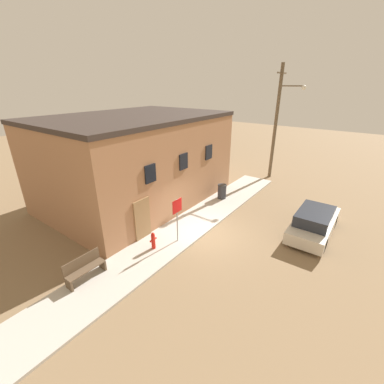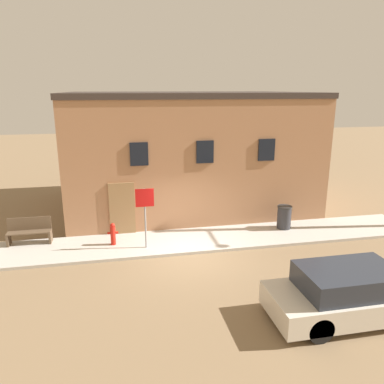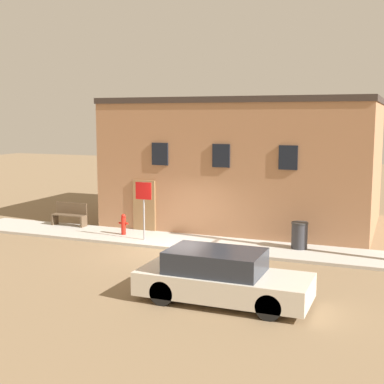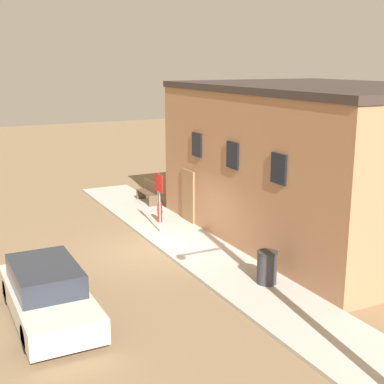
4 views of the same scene
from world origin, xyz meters
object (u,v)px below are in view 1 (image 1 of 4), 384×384
Objects in this scene: fire_hydrant at (153,240)px; trash_bin at (222,191)px; bench at (85,268)px; stop_sign at (177,213)px; utility_pole at (277,120)px; parked_car at (314,222)px.

fire_hydrant is 6.98m from trash_bin.
bench is 10.05m from trash_bin.
stop_sign is at bearing -16.86° from bench.
stop_sign is at bearing -23.62° from fire_hydrant.
utility_pole reaches higher than parked_car.
stop_sign is 0.26× the size of utility_pole.
utility_pole reaches higher than bench.
stop_sign is at bearing 179.19° from utility_pole.
fire_hydrant is 14.08m from utility_pole.
trash_bin is 0.21× the size of parked_car.
parked_car reaches higher than trash_bin.
utility_pole is at bearing -0.81° from stop_sign.
stop_sign reaches higher than bench.
fire_hydrant is 0.38× the size of stop_sign.
utility_pole reaches higher than fire_hydrant.
fire_hydrant is 1.72m from stop_sign.
fire_hydrant is at bearing 136.61° from parked_car.
trash_bin is at bearing 8.33° from stop_sign.
parked_car is at bearing -98.68° from trash_bin.
trash_bin is at bearing 81.32° from parked_car.
parked_car reaches higher than fire_hydrant.
utility_pole is (12.26, -0.17, 3.00)m from stop_sign.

